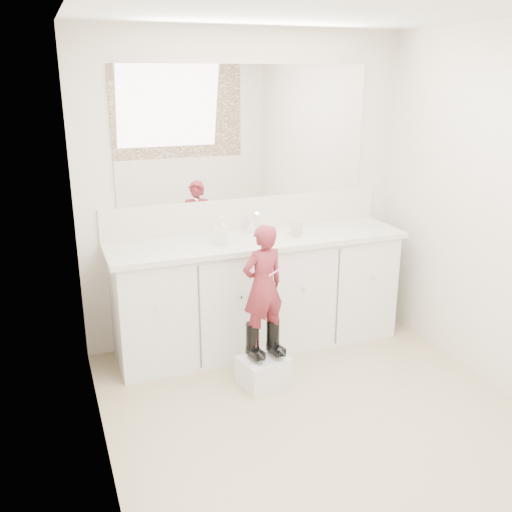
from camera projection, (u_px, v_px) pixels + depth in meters
name	position (u px, v px, depth m)	size (l,w,h in m)	color
floor	(330.00, 428.00, 3.50)	(3.00, 3.00, 0.00)	#978163
ceiling	(350.00, 3.00, 2.76)	(3.00, 3.00, 0.00)	white
wall_back	(246.00, 190.00, 4.46)	(2.60, 2.60, 0.00)	beige
wall_left	(95.00, 268.00, 2.69)	(3.00, 3.00, 0.00)	beige
vanity_cabinet	(258.00, 294.00, 4.46)	(2.20, 0.55, 0.85)	silver
countertop	(259.00, 240.00, 4.31)	(2.28, 0.58, 0.04)	beige
backsplash	(246.00, 214.00, 4.51)	(2.28, 0.03, 0.25)	beige
mirror	(246.00, 133.00, 4.32)	(2.00, 0.02, 1.00)	white
faucet	(251.00, 226.00, 4.43)	(0.08, 0.08, 0.10)	silver
cup	(297.00, 230.00, 4.33)	(0.11, 0.11, 0.10)	#C2B59B
soap_bottle	(221.00, 230.00, 4.11)	(0.09, 0.09, 0.20)	silver
step_stool	(264.00, 371.00, 3.96)	(0.32, 0.26, 0.20)	silver
boot_left	(253.00, 341.00, 3.89)	(0.10, 0.18, 0.26)	black
boot_right	(273.00, 338.00, 3.94)	(0.10, 0.18, 0.26)	black
toddler	(263.00, 286.00, 3.79)	(0.31, 0.20, 0.85)	#B43744
toothbrush	(278.00, 271.00, 3.70)	(0.01, 0.01, 0.14)	#FB61BA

